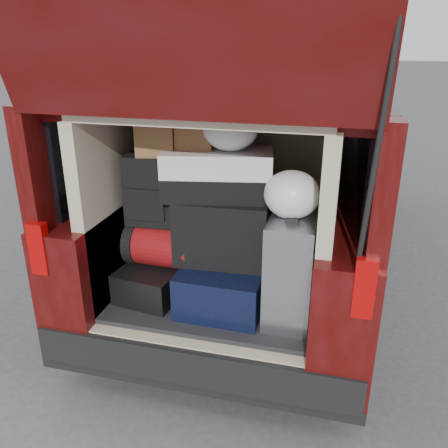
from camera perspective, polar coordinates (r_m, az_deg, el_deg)
The scene contains 14 objects.
ground at distance 3.25m, azimuth -1.82°, elevation -18.67°, with size 80.00×80.00×0.00m, color #3B3B3D.
minivan at distance 4.44m, azimuth 4.81°, elevation 6.20°, with size 1.90×5.35×2.77m.
load_floor at distance 3.29m, azimuth -0.51°, elevation -12.01°, with size 1.24×1.05×0.55m, color black.
black_hardshell at distance 3.10m, azimuth -8.12°, elevation -6.47°, with size 0.37×0.50×0.20m, color black.
navy_hardshell at distance 2.95m, azimuth 0.29°, elevation -7.01°, with size 0.50×0.61×0.27m, color black.
silver_roller at distance 2.74m, azimuth 8.08°, elevation -5.44°, with size 0.26×0.42×0.63m, color silver.
red_duffel at distance 2.99m, azimuth -7.54°, elevation -2.48°, with size 0.42×0.27×0.27m, color maroon.
black_soft_case at distance 2.85m, azimuth -0.12°, elevation -0.71°, with size 0.55×0.33×0.40m, color black.
backpack at distance 2.90m, azimuth -8.75°, elevation 4.08°, with size 0.30×0.18×0.43m, color black.
twotone_duffel at distance 2.77m, azimuth -0.81°, elevation 6.07°, with size 0.63×0.32×0.28m, color silver.
grocery_sack_lower at distance 2.81m, azimuth -8.11°, elevation 10.22°, with size 0.22×0.18×0.20m, color olive.
grocery_sack_upper at distance 2.77m, azimuth -3.46°, elevation 11.26°, with size 0.21×0.17×0.21m, color olive.
plastic_bag_center at distance 2.69m, azimuth 0.76°, elevation 11.41°, with size 0.31×0.29×0.25m, color silver.
plastic_bag_right at distance 2.57m, azimuth 8.17°, elevation 3.53°, with size 0.30×0.28×0.26m, color silver.
Camera 1 is at (0.71, -2.35, 2.12)m, focal length 38.00 mm.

